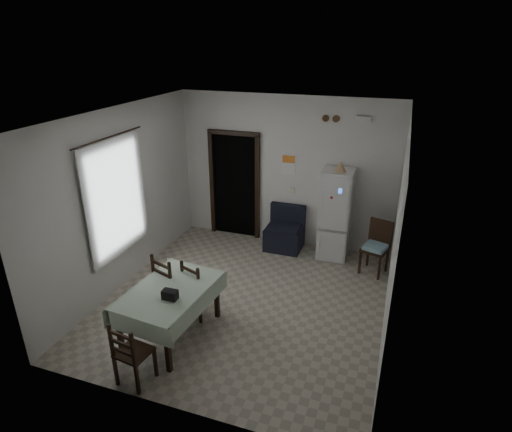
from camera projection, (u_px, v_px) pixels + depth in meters
The scene contains 25 objects.
ground at pixel (246, 300), 6.77m from camera, with size 4.50×4.50×0.00m, color #A69C88.
ceiling at pixel (244, 115), 5.63m from camera, with size 4.20×4.50×0.02m, color white, non-canonical shape.
wall_back at pixel (286, 172), 8.16m from camera, with size 4.20×0.02×2.90m, color silver, non-canonical shape.
wall_front at pixel (166, 300), 4.25m from camera, with size 4.20×0.02×2.90m, color silver, non-canonical shape.
wall_left at pixel (122, 199), 6.83m from camera, with size 0.02×4.50×2.90m, color silver, non-canonical shape.
wall_right at pixel (395, 237), 5.57m from camera, with size 0.02×4.50×2.90m, color silver, non-canonical shape.
doorway at pixel (239, 183), 8.80m from camera, with size 1.06×0.52×2.22m.
window_recess at pixel (111, 197), 6.64m from camera, with size 0.10×1.20×1.60m, color silver.
curtain at pixel (117, 198), 6.60m from camera, with size 0.02×1.45×1.85m, color silver.
curtain_rod at pixel (109, 137), 6.23m from camera, with size 0.02×0.02×1.60m, color black.
calendar at pixel (289, 164), 8.07m from camera, with size 0.28×0.02×0.40m, color white.
calendar_image at pixel (289, 159), 8.02m from camera, with size 0.24×0.01×0.14m, color orange.
light_switch at pixel (293, 191), 8.24m from camera, with size 0.08×0.02×0.12m, color beige.
vent_left at pixel (326, 118), 7.51m from camera, with size 0.12×0.12×0.03m, color #533821.
vent_right at pixel (336, 119), 7.46m from camera, with size 0.12×0.12×0.03m, color #533821.
emergency_light at pixel (363, 119), 7.29m from camera, with size 0.25×0.07×0.09m, color white.
fridge at pixel (335, 215), 7.81m from camera, with size 0.55×0.55×1.69m, color silver, non-canonical shape.
tan_cone at pixel (340, 167), 7.36m from camera, with size 0.22×0.22×0.18m, color tan.
navy_seat at pixel (284, 229), 8.26m from camera, with size 0.69×0.67×0.83m, color black, non-canonical shape.
corner_chair at pixel (375, 248), 7.38m from camera, with size 0.41×0.41×0.95m, color black, non-canonical shape.
dining_table at pixel (171, 312), 5.87m from camera, with size 0.94×1.43×0.74m, color #AEC4A8, non-canonical shape.
black_bag at pixel (170, 295), 5.48m from camera, with size 0.20×0.12×0.13m, color black.
dining_chair_far_left at pixel (173, 283), 6.30m from camera, with size 0.43×0.43×1.00m, color black, non-canonical shape.
dining_chair_far_right at pixel (200, 287), 6.29m from camera, with size 0.39×0.39×0.91m, color black, non-canonical shape.
dining_chair_near_head at pixel (134, 351), 5.04m from camera, with size 0.38×0.38×0.88m, color black, non-canonical shape.
Camera 1 is at (2.02, -5.34, 3.89)m, focal length 30.00 mm.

